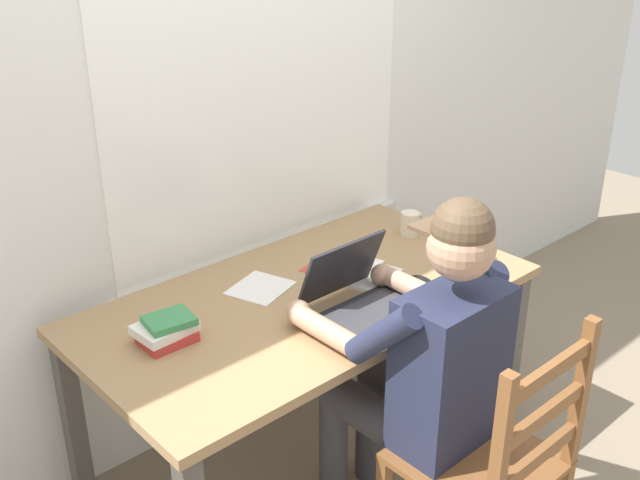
{
  "coord_description": "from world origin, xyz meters",
  "views": [
    {
      "loc": [
        -1.48,
        -1.69,
        1.96
      ],
      "look_at": [
        0.01,
        -0.05,
        0.95
      ],
      "focal_mm": 41.96,
      "sensor_mm": 36.0,
      "label": 1
    }
  ],
  "objects_px": {
    "seated_person": "(423,361)",
    "laptop": "(361,295)",
    "desk": "(308,316)",
    "coffee_mug_white": "(410,223)",
    "book_stack_main": "(167,330)",
    "coffee_mug_dark": "(475,253)",
    "landscape_photo_print": "(319,267)",
    "wooden_chair": "(492,466)",
    "computer_mouse": "(421,282)"
  },
  "relations": [
    {
      "from": "wooden_chair",
      "to": "landscape_photo_print",
      "type": "relative_size",
      "value": 7.24
    },
    {
      "from": "computer_mouse",
      "to": "desk",
      "type": "bearing_deg",
      "value": 146.72
    },
    {
      "from": "desk",
      "to": "coffee_mug_white",
      "type": "distance_m",
      "value": 0.66
    },
    {
      "from": "book_stack_main",
      "to": "coffee_mug_dark",
      "type": "bearing_deg",
      "value": -15.41
    },
    {
      "from": "seated_person",
      "to": "coffee_mug_white",
      "type": "xyz_separation_m",
      "value": [
        0.61,
        0.59,
        0.09
      ]
    },
    {
      "from": "seated_person",
      "to": "laptop",
      "type": "distance_m",
      "value": 0.31
    },
    {
      "from": "coffee_mug_dark",
      "to": "book_stack_main",
      "type": "relative_size",
      "value": 0.63
    },
    {
      "from": "landscape_photo_print",
      "to": "computer_mouse",
      "type": "bearing_deg",
      "value": -74.43
    },
    {
      "from": "wooden_chair",
      "to": "landscape_photo_print",
      "type": "bearing_deg",
      "value": 81.5
    },
    {
      "from": "laptop",
      "to": "coffee_mug_white",
      "type": "bearing_deg",
      "value": 27.08
    },
    {
      "from": "coffee_mug_white",
      "to": "wooden_chair",
      "type": "bearing_deg",
      "value": -124.78
    },
    {
      "from": "computer_mouse",
      "to": "coffee_mug_dark",
      "type": "xyz_separation_m",
      "value": [
        0.27,
        -0.02,
        0.03
      ]
    },
    {
      "from": "wooden_chair",
      "to": "laptop",
      "type": "xyz_separation_m",
      "value": [
        0.03,
        0.58,
        0.32
      ]
    },
    {
      "from": "wooden_chair",
      "to": "landscape_photo_print",
      "type": "distance_m",
      "value": 0.94
    },
    {
      "from": "desk",
      "to": "laptop",
      "type": "height_order",
      "value": "laptop"
    },
    {
      "from": "desk",
      "to": "book_stack_main",
      "type": "height_order",
      "value": "book_stack_main"
    },
    {
      "from": "wooden_chair",
      "to": "coffee_mug_white",
      "type": "distance_m",
      "value": 1.11
    },
    {
      "from": "wooden_chair",
      "to": "landscape_photo_print",
      "type": "xyz_separation_m",
      "value": [
        0.13,
        0.9,
        0.27
      ]
    },
    {
      "from": "wooden_chair",
      "to": "coffee_mug_white",
      "type": "bearing_deg",
      "value": 55.22
    },
    {
      "from": "desk",
      "to": "coffee_mug_white",
      "type": "height_order",
      "value": "coffee_mug_white"
    },
    {
      "from": "coffee_mug_white",
      "to": "coffee_mug_dark",
      "type": "distance_m",
      "value": 0.34
    },
    {
      "from": "seated_person",
      "to": "computer_mouse",
      "type": "height_order",
      "value": "seated_person"
    },
    {
      "from": "wooden_chair",
      "to": "coffee_mug_dark",
      "type": "height_order",
      "value": "wooden_chair"
    },
    {
      "from": "seated_person",
      "to": "landscape_photo_print",
      "type": "relative_size",
      "value": 9.59
    },
    {
      "from": "seated_person",
      "to": "book_stack_main",
      "type": "xyz_separation_m",
      "value": [
        -0.55,
        0.56,
        0.08
      ]
    },
    {
      "from": "coffee_mug_dark",
      "to": "landscape_photo_print",
      "type": "relative_size",
      "value": 0.88
    },
    {
      "from": "wooden_chair",
      "to": "computer_mouse",
      "type": "distance_m",
      "value": 0.69
    },
    {
      "from": "seated_person",
      "to": "book_stack_main",
      "type": "distance_m",
      "value": 0.78
    },
    {
      "from": "wooden_chair",
      "to": "coffee_mug_dark",
      "type": "xyz_separation_m",
      "value": [
        0.57,
        0.53,
        0.31
      ]
    },
    {
      "from": "wooden_chair",
      "to": "landscape_photo_print",
      "type": "height_order",
      "value": "wooden_chair"
    },
    {
      "from": "coffee_mug_dark",
      "to": "book_stack_main",
      "type": "bearing_deg",
      "value": 164.59
    },
    {
      "from": "seated_person",
      "to": "landscape_photo_print",
      "type": "height_order",
      "value": "seated_person"
    },
    {
      "from": "landscape_photo_print",
      "to": "wooden_chair",
      "type": "bearing_deg",
      "value": -108.82
    },
    {
      "from": "seated_person",
      "to": "laptop",
      "type": "bearing_deg",
      "value": 84.28
    },
    {
      "from": "wooden_chair",
      "to": "book_stack_main",
      "type": "xyz_separation_m",
      "value": [
        -0.55,
        0.84,
        0.31
      ]
    },
    {
      "from": "desk",
      "to": "computer_mouse",
      "type": "distance_m",
      "value": 0.41
    },
    {
      "from": "coffee_mug_dark",
      "to": "desk",
      "type": "bearing_deg",
      "value": 158.31
    },
    {
      "from": "laptop",
      "to": "book_stack_main",
      "type": "relative_size",
      "value": 1.82
    },
    {
      "from": "book_stack_main",
      "to": "landscape_photo_print",
      "type": "distance_m",
      "value": 0.68
    },
    {
      "from": "desk",
      "to": "landscape_photo_print",
      "type": "xyz_separation_m",
      "value": [
        0.17,
        0.13,
        0.08
      ]
    },
    {
      "from": "computer_mouse",
      "to": "landscape_photo_print",
      "type": "bearing_deg",
      "value": 115.89
    },
    {
      "from": "seated_person",
      "to": "book_stack_main",
      "type": "bearing_deg",
      "value": 134.46
    },
    {
      "from": "laptop",
      "to": "landscape_photo_print",
      "type": "bearing_deg",
      "value": 71.9
    },
    {
      "from": "book_stack_main",
      "to": "computer_mouse",
      "type": "bearing_deg",
      "value": -18.69
    },
    {
      "from": "wooden_chair",
      "to": "coffee_mug_dark",
      "type": "relative_size",
      "value": 8.25
    },
    {
      "from": "computer_mouse",
      "to": "book_stack_main",
      "type": "distance_m",
      "value": 0.9
    },
    {
      "from": "laptop",
      "to": "landscape_photo_print",
      "type": "height_order",
      "value": "laptop"
    },
    {
      "from": "seated_person",
      "to": "desk",
      "type": "bearing_deg",
      "value": 93.75
    },
    {
      "from": "coffee_mug_dark",
      "to": "landscape_photo_print",
      "type": "height_order",
      "value": "coffee_mug_dark"
    },
    {
      "from": "coffee_mug_white",
      "to": "coffee_mug_dark",
      "type": "height_order",
      "value": "coffee_mug_white"
    }
  ]
}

